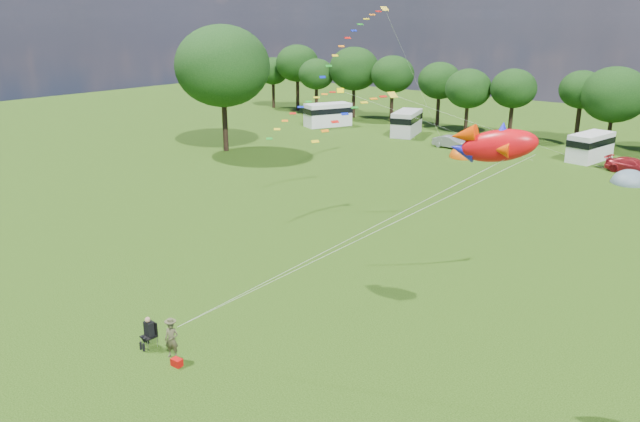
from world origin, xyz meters
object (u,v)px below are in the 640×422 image
Objects in this scene: campervan_a at (328,114)px; campervan_b at (407,122)px; tent_orange at (464,157)px; fish_kite at (492,145)px; car_b at (451,142)px; big_tree at (222,66)px; camp_chair at (149,329)px; tent_greyblue at (629,183)px; campervan_c at (591,146)px; kite_flyer at (172,340)px; car_c at (633,166)px.

campervan_a is 1.02× the size of campervan_b.
tent_orange is 0.99× the size of fish_kite.
campervan_b is 1.93× the size of tent_orange.
car_b is 1.14× the size of tent_orange.
camp_chair is (28.96, -30.60, -8.14)m from big_tree.
tent_orange reaches higher than tent_greyblue.
campervan_c reaches higher than car_b.
kite_flyer is (31.82, -49.80, -0.76)m from campervan_a.
car_b is (18.19, 16.91, -8.34)m from big_tree.
camp_chair is at bearing -165.75° from car_b.
camp_chair is at bearing -177.63° from campervan_b.
campervan_a is at bearing 93.22° from car_c.
campervan_b reaches higher than tent_greyblue.
kite_flyer is at bearing 4.45° from camp_chair.
big_tree is 20.68m from campervan_a.
car_c is 48.70m from camp_chair.
fish_kite reaches higher than campervan_b.
big_tree reaches higher than campervan_a.
tent_greyblue is at bearing 82.41° from fish_kite.
campervan_c is at bearing 32.64° from big_tree.
fish_kite is (23.13, -40.83, 9.06)m from car_b.
fish_kite is at bearing 30.16° from camp_chair.
fish_kite is (19.85, -37.65, 9.71)m from tent_orange.
fish_kite reaches higher than camp_chair.
campervan_c is (31.97, 20.48, -7.53)m from big_tree.
tent_greyblue is at bearing -162.55° from car_c.
kite_flyer is at bearing -164.03° from car_b.
car_b is 47.79m from fish_kite.
campervan_a is (-19.55, 2.35, 0.93)m from car_b.
big_tree is at bearing 134.38° from car_b.
fish_kite is (9.35, -44.40, 8.25)m from campervan_c.
tent_orange is 16.17m from tent_greyblue.
campervan_b is 13.36m from tent_orange.
big_tree reaches higher than kite_flyer.
campervan_a is at bearing 94.03° from big_tree.
camp_chair is (10.77, -47.51, 0.20)m from car_b.
campervan_c reaches higher than camp_chair.
campervan_c is at bearing 64.04° from car_c.
car_c is 48.41m from kite_flyer.
kite_flyer is (-7.18, -43.99, 0.82)m from tent_greyblue.
kite_flyer is 1.15× the size of camp_chair.
campervan_a reaches higher than campervan_b.
car_b is 0.59× the size of campervan_b.
campervan_a is (-38.18, 1.81, 0.90)m from car_c.
big_tree reaches higher than car_c.
campervan_c reaches higher than tent_greyblue.
fish_kite is at bearing -159.20° from campervan_c.
big_tree is 7.88× the size of kite_flyer.
car_b is at bearing 42.91° from big_tree.
tent_greyblue is at bearing -132.15° from campervan_c.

